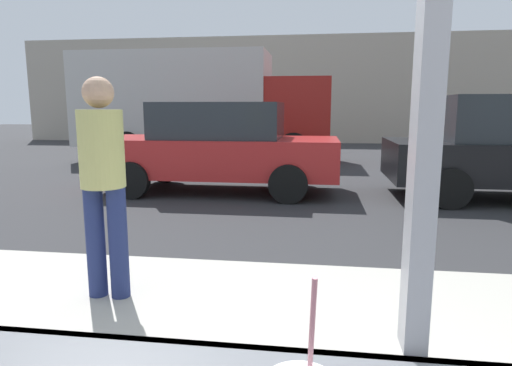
% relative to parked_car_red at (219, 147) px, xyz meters
% --- Properties ---
extents(ground_plane, '(60.00, 60.00, 0.00)m').
position_rel_parked_car_red_xyz_m(ground_plane, '(2.01, 0.98, -0.84)').
color(ground_plane, '#2D2D30').
extents(sidewalk_strip, '(16.00, 2.80, 0.12)m').
position_rel_parked_car_red_xyz_m(sidewalk_strip, '(2.01, -5.42, -0.77)').
color(sidewalk_strip, '#B2ADA3').
rests_on(sidewalk_strip, ground).
extents(building_facade_far, '(28.00, 1.20, 4.67)m').
position_rel_parked_car_red_xyz_m(building_facade_far, '(2.01, 12.56, 1.50)').
color(building_facade_far, '#A89E8E').
rests_on(building_facade_far, ground).
extents(parked_car_red, '(4.32, 1.89, 1.64)m').
position_rel_parked_car_red_xyz_m(parked_car_red, '(0.00, 0.00, 0.00)').
color(parked_car_red, red).
rests_on(parked_car_red, ground).
extents(box_truck, '(7.26, 2.44, 3.09)m').
position_rel_parked_car_red_xyz_m(box_truck, '(-1.70, 4.80, 0.84)').
color(box_truck, beige).
rests_on(box_truck, ground).
extents(pedestrian, '(0.32, 0.32, 1.63)m').
position_rel_parked_car_red_xyz_m(pedestrian, '(0.25, -4.90, 0.22)').
color(pedestrian, navy).
rests_on(pedestrian, sidewalk_strip).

